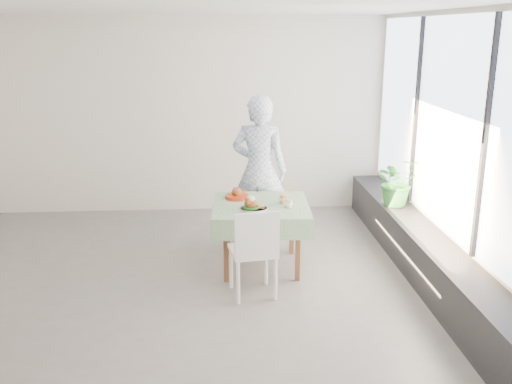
{
  "coord_description": "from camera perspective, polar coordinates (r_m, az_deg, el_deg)",
  "views": [
    {
      "loc": [
        0.6,
        -5.71,
        2.6
      ],
      "look_at": [
        1.01,
        0.32,
        0.87
      ],
      "focal_mm": 40.0,
      "sensor_mm": 36.0,
      "label": 1
    }
  ],
  "objects": [
    {
      "name": "ceiling",
      "position": [
        5.75,
        -10.33,
        17.72
      ],
      "size": [
        6.0,
        6.0,
        0.0
      ],
      "primitive_type": "plane",
      "rotation": [
        3.14,
        0.0,
        0.0
      ],
      "color": "white",
      "rests_on": "ground"
    },
    {
      "name": "wall_front",
      "position": [
        3.48,
        -13.58,
        -4.65
      ],
      "size": [
        6.0,
        0.02,
        2.8
      ],
      "primitive_type": "cube",
      "color": "white",
      "rests_on": "ground"
    },
    {
      "name": "juice_cup_lemonade",
      "position": [
        6.17,
        3.25,
        -1.01
      ],
      "size": [
        0.09,
        0.09,
        0.26
      ],
      "color": "white",
      "rests_on": "cafe_table"
    },
    {
      "name": "diner",
      "position": [
        6.98,
        0.36,
        2.15
      ],
      "size": [
        0.78,
        0.62,
        1.87
      ],
      "primitive_type": "imported",
      "rotation": [
        0.0,
        0.0,
        2.86
      ],
      "color": "#8BA7DE",
      "rests_on": "ground"
    },
    {
      "name": "cafe_table",
      "position": [
        6.37,
        0.48,
        -3.66
      ],
      "size": [
        1.09,
        1.09,
        0.74
      ],
      "color": "brown",
      "rests_on": "ground"
    },
    {
      "name": "chair_far",
      "position": [
        7.13,
        0.19,
        -3.17
      ],
      "size": [
        0.46,
        0.46,
        0.86
      ],
      "color": "white",
      "rests_on": "ground"
    },
    {
      "name": "wall_back",
      "position": [
        8.32,
        -8.01,
        7.51
      ],
      "size": [
        6.0,
        0.02,
        2.8
      ],
      "primitive_type": "cube",
      "color": "white",
      "rests_on": "ground"
    },
    {
      "name": "potted_plant",
      "position": [
        7.19,
        13.95,
        1.05
      ],
      "size": [
        0.64,
        0.59,
        0.61
      ],
      "primitive_type": "imported",
      "rotation": [
        0.0,
        0.0,
        0.22
      ],
      "color": "#26732A",
      "rests_on": "window_ledge"
    },
    {
      "name": "wall_right",
      "position": [
        6.31,
        18.64,
        4.16
      ],
      "size": [
        0.02,
        5.0,
        2.8
      ],
      "primitive_type": "cube",
      "color": "white",
      "rests_on": "ground"
    },
    {
      "name": "floor",
      "position": [
        6.3,
        -9.07,
        -8.61
      ],
      "size": [
        6.0,
        6.0,
        0.0
      ],
      "primitive_type": "plane",
      "color": "slate",
      "rests_on": "ground"
    },
    {
      "name": "window_pane",
      "position": [
        6.26,
        18.59,
        6.4
      ],
      "size": [
        0.01,
        4.8,
        2.18
      ],
      "primitive_type": "cube",
      "color": "#D1E0F9",
      "rests_on": "ground"
    },
    {
      "name": "main_dish",
      "position": [
        6.09,
        -0.38,
        -1.31
      ],
      "size": [
        0.3,
        0.3,
        0.15
      ],
      "color": "white",
      "rests_on": "cafe_table"
    },
    {
      "name": "juice_cup_orange",
      "position": [
        6.31,
        2.77,
        -0.61
      ],
      "size": [
        0.09,
        0.09,
        0.26
      ],
      "color": "white",
      "rests_on": "cafe_table"
    },
    {
      "name": "chair_near",
      "position": [
        5.78,
        -0.3,
        -7.63
      ],
      "size": [
        0.5,
        0.5,
        0.93
      ],
      "color": "white",
      "rests_on": "ground"
    },
    {
      "name": "second_dish",
      "position": [
        6.49,
        -1.93,
        -0.33
      ],
      "size": [
        0.27,
        0.27,
        0.13
      ],
      "color": "#B43412",
      "rests_on": "cafe_table"
    },
    {
      "name": "window_ledge",
      "position": [
        6.55,
        16.13,
        -5.7
      ],
      "size": [
        0.4,
        4.8,
        0.5
      ],
      "primitive_type": "cube",
      "color": "black",
      "rests_on": "ground"
    }
  ]
}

